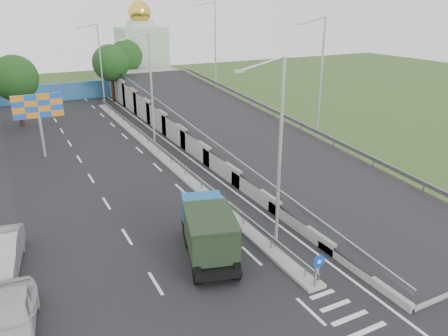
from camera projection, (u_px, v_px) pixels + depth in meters
ground at (348, 317)px, 18.54m from camera, size 160.00×160.00×0.00m
road_surface at (140, 175)px, 33.89m from camera, size 26.00×90.00×0.04m
median at (159, 154)px, 38.47m from camera, size 1.00×44.00×0.20m
overpass_ramp at (234, 125)px, 41.10m from camera, size 10.00×50.00×3.50m
median_guardrail at (159, 147)px, 38.24m from camera, size 0.09×44.00×0.71m
sign_bollard at (317, 270)px, 19.99m from camera, size 0.64×0.23×1.67m
lamp_post_near at (277, 148)px, 21.53m from camera, size 2.74×0.18×10.08m
lamp_post_mid at (149, 85)px, 38.16m from camera, size 2.74×0.18×10.08m
lamp_post_far at (99, 61)px, 54.80m from camera, size 2.74×0.18×10.08m
blue_wall at (62, 92)px, 59.65m from camera, size 30.00×0.50×2.40m
church at (142, 51)px, 70.86m from camera, size 7.00×7.00×13.80m
billboard at (38, 110)px, 36.49m from camera, size 4.00×0.24×5.50m
tree_left_mid at (15, 78)px, 45.69m from camera, size 4.80×4.80×7.60m
tree_median_far at (111, 63)px, 57.49m from camera, size 4.80×4.80×7.60m
tree_ramp_far at (126, 56)px, 65.03m from camera, size 4.80×4.80×7.60m
dump_truck at (208, 230)px, 22.66m from camera, size 3.80×6.46×2.69m
parked_car_a at (12, 316)px, 17.47m from camera, size 2.44×4.77×1.56m
parked_car_b at (0, 255)px, 21.56m from camera, size 2.63×5.43×1.71m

